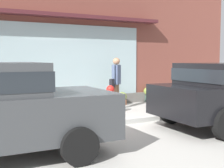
{
  "coord_description": "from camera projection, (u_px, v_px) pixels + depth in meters",
  "views": [
    {
      "loc": [
        -3.85,
        -6.85,
        1.66
      ],
      "look_at": [
        0.48,
        1.2,
        0.9
      ],
      "focal_mm": 48.87,
      "sensor_mm": 36.0,
      "label": 1
    }
  ],
  "objects": [
    {
      "name": "storefront",
      "position": [
        73.0,
        35.0,
        10.56
      ],
      "size": [
        14.0,
        0.81,
        5.05
      ],
      "color": "brown",
      "rests_on": "ground_plane"
    },
    {
      "name": "pedestrian_with_handbag",
      "position": [
        116.0,
        80.0,
        9.86
      ],
      "size": [
        0.55,
        0.43,
        1.7
      ],
      "rotation": [
        0.0,
        0.0,
        3.79
      ],
      "color": "brown",
      "rests_on": "ground_plane"
    },
    {
      "name": "potted_plant_doorstep",
      "position": [
        122.0,
        98.0,
        11.02
      ],
      "size": [
        0.33,
        0.33,
        0.46
      ],
      "color": "#9E6042",
      "rests_on": "ground_plane"
    },
    {
      "name": "fire_hydrant",
      "position": [
        110.0,
        100.0,
        9.14
      ],
      "size": [
        0.4,
        0.37,
        0.87
      ],
      "color": "red",
      "rests_on": "ground_plane"
    },
    {
      "name": "potted_plant_window_left",
      "position": [
        185.0,
        90.0,
        12.38
      ],
      "size": [
        0.37,
        0.37,
        0.83
      ],
      "color": "#4C4C51",
      "rests_on": "ground_plane"
    },
    {
      "name": "potted_plant_window_right",
      "position": [
        10.0,
        105.0,
        9.18
      ],
      "size": [
        0.27,
        0.27,
        0.54
      ],
      "color": "#B7B2A3",
      "rests_on": "ground_plane"
    },
    {
      "name": "curb_strip",
      "position": [
        122.0,
        121.0,
        7.79
      ],
      "size": [
        14.0,
        0.24,
        0.12
      ],
      "primitive_type": "cube",
      "color": "#B2B2AD",
      "rests_on": "ground_plane"
    },
    {
      "name": "potted_plant_low_front",
      "position": [
        148.0,
        94.0,
        11.86
      ],
      "size": [
        0.32,
        0.32,
        0.56
      ],
      "color": "#33473D",
      "rests_on": "ground_plane"
    },
    {
      "name": "ground_plane",
      "position": [
        118.0,
        122.0,
        7.97
      ],
      "size": [
        60.0,
        60.0,
        0.0
      ],
      "primitive_type": "plane",
      "color": "#B2AFA8"
    }
  ]
}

